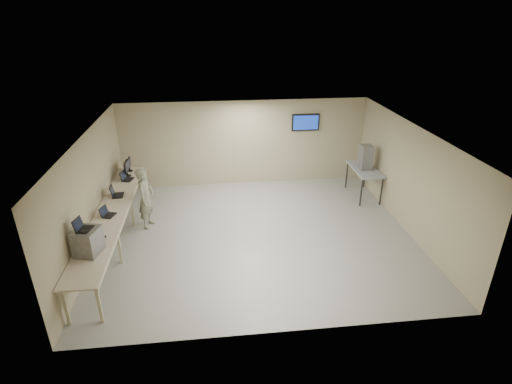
{
  "coord_description": "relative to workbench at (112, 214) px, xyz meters",
  "views": [
    {
      "loc": [
        -1.07,
        -9.01,
        5.45
      ],
      "look_at": [
        0.0,
        0.2,
        1.15
      ],
      "focal_mm": 28.0,
      "sensor_mm": 36.0,
      "label": 1
    }
  ],
  "objects": [
    {
      "name": "monitor_far",
      "position": [
        -0.01,
        2.7,
        0.32
      ],
      "size": [
        0.18,
        0.41,
        0.4
      ],
      "color": "black",
      "rests_on": "workbench"
    },
    {
      "name": "laptop_2",
      "position": [
        -0.08,
        0.92,
        0.15
      ],
      "size": [
        0.33,
        0.39,
        0.29
      ],
      "rotation": [
        0.0,
        0.0,
        0.07
      ],
      "color": "black",
      "rests_on": "workbench"
    },
    {
      "name": "room",
      "position": [
        3.62,
        0.06,
        0.58
      ],
      "size": [
        8.01,
        7.01,
        2.81
      ],
      "color": "#9A9B94",
      "rests_on": "ground"
    },
    {
      "name": "laptop_0",
      "position": [
        -0.06,
        -1.35,
        0.14
      ],
      "size": [
        0.29,
        0.36,
        0.27
      ],
      "rotation": [
        0.0,
        0.0,
        -0.02
      ],
      "color": "black",
      "rests_on": "workbench"
    },
    {
      "name": "soldier",
      "position": [
        0.71,
        0.81,
        0.02
      ],
      "size": [
        0.53,
        0.69,
        1.69
      ],
      "primitive_type": "imported",
      "rotation": [
        0.0,
        0.0,
        1.34
      ],
      "color": "#697453",
      "rests_on": "ground"
    },
    {
      "name": "equipment_box",
      "position": [
        -0.06,
        -1.8,
        0.35
      ],
      "size": [
        0.57,
        0.62,
        0.54
      ],
      "primitive_type": "cube",
      "rotation": [
        0.0,
        0.0,
        -0.25
      ],
      "color": "gray",
      "rests_on": "workbench"
    },
    {
      "name": "laptop_3",
      "position": [
        0.0,
        1.99,
        0.14
      ],
      "size": [
        0.36,
        0.4,
        0.27
      ],
      "rotation": [
        0.0,
        0.0,
        -0.26
      ],
      "color": "black",
      "rests_on": "workbench"
    },
    {
      "name": "laptop_on_box",
      "position": [
        -0.11,
        -1.8,
        0.68
      ],
      "size": [
        0.34,
        0.38,
        0.26
      ],
      "rotation": [
        0.0,
        0.0,
        -0.24
      ],
      "color": "black",
      "rests_on": "equipment_box"
    },
    {
      "name": "storage_bins",
      "position": [
        7.17,
        2.0,
        0.47
      ],
      "size": [
        0.35,
        0.39,
        0.75
      ],
      "color": "gray",
      "rests_on": "side_table"
    },
    {
      "name": "monitor_near",
      "position": [
        -0.01,
        2.3,
        0.35
      ],
      "size": [
        0.2,
        0.46,
        0.45
      ],
      "color": "black",
      "rests_on": "workbench"
    },
    {
      "name": "laptop_1",
      "position": [
        -0.06,
        -0.21,
        0.14
      ],
      "size": [
        0.36,
        0.38,
        0.25
      ],
      "rotation": [
        0.0,
        0.0,
        -0.33
      ],
      "color": "black",
      "rests_on": "workbench"
    },
    {
      "name": "side_table",
      "position": [
        7.19,
        2.0,
        0.03
      ],
      "size": [
        0.72,
        1.55,
        0.93
      ],
      "color": "#969BA6",
      "rests_on": "ground"
    },
    {
      "name": "workbench",
      "position": [
        0.0,
        0.0,
        0.0
      ],
      "size": [
        0.76,
        6.0,
        0.9
      ],
      "color": "beige",
      "rests_on": "ground"
    }
  ]
}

